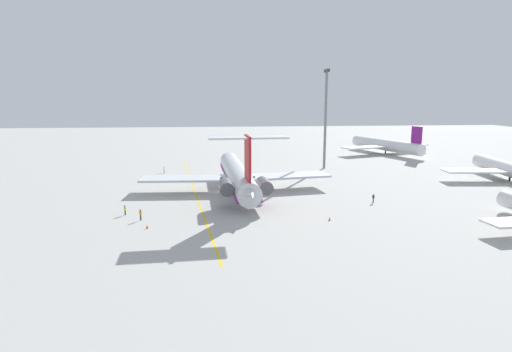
% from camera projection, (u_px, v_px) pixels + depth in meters
% --- Properties ---
extents(ground, '(390.32, 390.32, 0.00)m').
position_uv_depth(ground, '(217.00, 192.00, 88.85)').
color(ground, '#ADADA8').
extents(main_jetliner, '(45.53, 40.42, 13.26)m').
position_uv_depth(main_jetliner, '(238.00, 175.00, 87.79)').
color(main_jetliner, silver).
rests_on(main_jetliner, ground).
extents(airliner_far_left, '(33.87, 33.96, 10.35)m').
position_uv_depth(airliner_far_left, '(384.00, 145.00, 148.67)').
color(airliner_far_left, white).
rests_on(airliner_far_left, ground).
extents(airliner_mid_left, '(31.40, 31.11, 9.38)m').
position_uv_depth(airliner_mid_left, '(509.00, 169.00, 100.47)').
color(airliner_mid_left, white).
rests_on(airliner_mid_left, ground).
extents(ground_crew_near_nose, '(0.27, 0.38, 1.69)m').
position_uv_depth(ground_crew_near_nose, '(373.00, 197.00, 79.48)').
color(ground_crew_near_nose, black).
rests_on(ground_crew_near_nose, ground).
extents(ground_crew_near_tail, '(0.38, 0.32, 1.81)m').
position_uv_depth(ground_crew_near_tail, '(140.00, 213.00, 68.12)').
color(ground_crew_near_tail, black).
rests_on(ground_crew_near_tail, ground).
extents(ground_crew_portside, '(0.38, 0.27, 1.70)m').
position_uv_depth(ground_crew_portside, '(164.00, 169.00, 110.52)').
color(ground_crew_portside, black).
rests_on(ground_crew_portside, ground).
extents(ground_crew_starboard, '(0.27, 0.40, 1.67)m').
position_uv_depth(ground_crew_starboard, '(125.00, 209.00, 71.20)').
color(ground_crew_starboard, black).
rests_on(ground_crew_starboard, ground).
extents(safety_cone_nose, '(0.40, 0.40, 0.55)m').
position_uv_depth(safety_cone_nose, '(147.00, 227.00, 64.07)').
color(safety_cone_nose, '#EA590F').
rests_on(safety_cone_nose, ground).
extents(safety_cone_wingtip, '(0.40, 0.40, 0.55)m').
position_uv_depth(safety_cone_wingtip, '(330.00, 219.00, 68.18)').
color(safety_cone_wingtip, '#EA590F').
rests_on(safety_cone_wingtip, ground).
extents(taxiway_centreline, '(81.35, 10.17, 0.01)m').
position_uv_depth(taxiway_centreline, '(195.00, 192.00, 88.84)').
color(taxiway_centreline, gold).
rests_on(taxiway_centreline, ground).
extents(light_mast, '(4.00, 0.70, 26.90)m').
position_uv_depth(light_mast, '(326.00, 115.00, 115.30)').
color(light_mast, slate).
rests_on(light_mast, ground).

